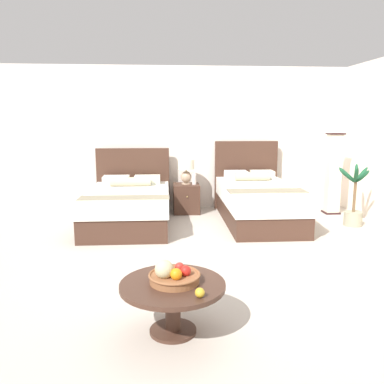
# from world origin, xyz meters

# --- Properties ---
(ground_plane) EXTENTS (9.51, 9.60, 0.02)m
(ground_plane) POSITION_xyz_m (0.00, 0.00, -0.01)
(ground_plane) COLOR #BAAFA2
(wall_back) EXTENTS (9.51, 0.12, 2.56)m
(wall_back) POSITION_xyz_m (0.00, 3.00, 1.28)
(wall_back) COLOR silver
(wall_back) RESTS_ON ground
(bed_near_window) EXTENTS (1.30, 2.10, 1.12)m
(bed_near_window) POSITION_xyz_m (-1.02, 1.83, 0.30)
(bed_near_window) COLOR #42291E
(bed_near_window) RESTS_ON ground
(bed_near_corner) EXTENTS (1.16, 2.15, 1.24)m
(bed_near_corner) POSITION_xyz_m (1.03, 1.83, 0.33)
(bed_near_corner) COLOR #42291E
(bed_near_corner) RESTS_ON ground
(nightstand) EXTENTS (0.45, 0.50, 0.51)m
(nightstand) POSITION_xyz_m (-0.07, 2.54, 0.25)
(nightstand) COLOR #42291E
(nightstand) RESTS_ON ground
(table_lamp) EXTENTS (0.29, 0.29, 0.44)m
(table_lamp) POSITION_xyz_m (-0.07, 2.56, 0.78)
(table_lamp) COLOR tan
(table_lamp) RESTS_ON nightstand
(vase) EXTENTS (0.07, 0.07, 0.21)m
(vase) POSITION_xyz_m (0.06, 2.50, 0.61)
(vase) COLOR silver
(vase) RESTS_ON nightstand
(coffee_table) EXTENTS (0.80, 0.80, 0.40)m
(coffee_table) POSITION_xyz_m (-0.43, -1.46, 0.31)
(coffee_table) COLOR #42291E
(coffee_table) RESTS_ON ground
(fruit_bowl) EXTENTS (0.40, 0.40, 0.19)m
(fruit_bowl) POSITION_xyz_m (-0.42, -1.46, 0.46)
(fruit_bowl) COLOR brown
(fruit_bowl) RESTS_ON coffee_table
(loose_apple) EXTENTS (0.07, 0.07, 0.07)m
(loose_apple) POSITION_xyz_m (-0.25, -1.72, 0.44)
(loose_apple) COLOR gold
(loose_apple) RESTS_ON coffee_table
(floor_lamp_corner) EXTENTS (0.25, 0.25, 1.40)m
(floor_lamp_corner) POSITION_xyz_m (2.46, 2.29, 0.70)
(floor_lamp_corner) COLOR #311A1B
(floor_lamp_corner) RESTS_ON ground
(potted_palm) EXTENTS (0.50, 0.56, 0.97)m
(potted_palm) POSITION_xyz_m (2.44, 1.46, 0.32)
(potted_palm) COLOR gray
(potted_palm) RESTS_ON ground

